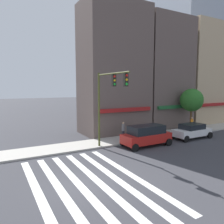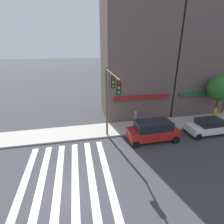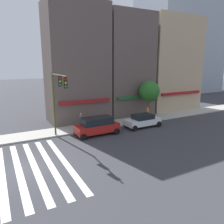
{
  "view_description": "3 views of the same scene",
  "coord_description": "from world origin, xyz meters",
  "px_view_note": "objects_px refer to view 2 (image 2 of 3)",
  "views": [
    {
      "loc": [
        -4.66,
        -11.17,
        5.51
      ],
      "look_at": [
        3.77,
        4.0,
        3.5
      ],
      "focal_mm": 35.0,
      "sensor_mm": 36.0,
      "label": 1
    },
    {
      "loc": [
        1.11,
        -8.74,
        8.72
      ],
      "look_at": [
        3.77,
        4.0,
        3.5
      ],
      "focal_mm": 28.0,
      "sensor_mm": 36.0,
      "label": 2
    },
    {
      "loc": [
        -1.51,
        -15.96,
        7.6
      ],
      "look_at": [
        10.39,
        6.0,
        2.0
      ],
      "focal_mm": 35.0,
      "sensor_mm": 36.0,
      "label": 3
    }
  ],
  "objects_px": {
    "fire_hydrant": "(149,126)",
    "street_tree": "(220,89)",
    "suv_red": "(153,130)",
    "pedestrian_grey_coat": "(135,118)",
    "pedestrian_orange_vest": "(214,115)",
    "sedan_white": "(209,126)",
    "traffic_signal": "(110,93)"
  },
  "relations": [
    {
      "from": "pedestrian_orange_vest",
      "to": "sedan_white",
      "type": "bearing_deg",
      "value": 178.03
    },
    {
      "from": "sedan_white",
      "to": "fire_hydrant",
      "type": "xyz_separation_m",
      "value": [
        -5.72,
        1.7,
        -0.23
      ]
    },
    {
      "from": "street_tree",
      "to": "sedan_white",
      "type": "bearing_deg",
      "value": -137.16
    },
    {
      "from": "pedestrian_orange_vest",
      "to": "pedestrian_grey_coat",
      "type": "height_order",
      "value": "same"
    },
    {
      "from": "suv_red",
      "to": "pedestrian_orange_vest",
      "type": "xyz_separation_m",
      "value": [
        8.25,
        1.88,
        0.04
      ]
    },
    {
      "from": "pedestrian_orange_vest",
      "to": "fire_hydrant",
      "type": "height_order",
      "value": "pedestrian_orange_vest"
    },
    {
      "from": "sedan_white",
      "to": "pedestrian_orange_vest",
      "type": "height_order",
      "value": "pedestrian_orange_vest"
    },
    {
      "from": "pedestrian_grey_coat",
      "to": "fire_hydrant",
      "type": "height_order",
      "value": "pedestrian_grey_coat"
    },
    {
      "from": "fire_hydrant",
      "to": "sedan_white",
      "type": "bearing_deg",
      "value": -16.54
    },
    {
      "from": "traffic_signal",
      "to": "street_tree",
      "type": "bearing_deg",
      "value": 12.18
    },
    {
      "from": "pedestrian_grey_coat",
      "to": "street_tree",
      "type": "distance_m",
      "value": 10.23
    },
    {
      "from": "traffic_signal",
      "to": "sedan_white",
      "type": "bearing_deg",
      "value": 0.24
    },
    {
      "from": "suv_red",
      "to": "street_tree",
      "type": "height_order",
      "value": "street_tree"
    },
    {
      "from": "pedestrian_grey_coat",
      "to": "traffic_signal",
      "type": "bearing_deg",
      "value": -67.19
    },
    {
      "from": "pedestrian_grey_coat",
      "to": "fire_hydrant",
      "type": "xyz_separation_m",
      "value": [
        1.1,
        -1.2,
        -0.46
      ]
    },
    {
      "from": "pedestrian_orange_vest",
      "to": "pedestrian_grey_coat",
      "type": "distance_m",
      "value": 9.04
    },
    {
      "from": "sedan_white",
      "to": "street_tree",
      "type": "xyz_separation_m",
      "value": [
        3.02,
        2.8,
        3.03
      ]
    },
    {
      "from": "pedestrian_grey_coat",
      "to": "fire_hydrant",
      "type": "distance_m",
      "value": 1.69
    },
    {
      "from": "traffic_signal",
      "to": "street_tree",
      "type": "xyz_separation_m",
      "value": [
        13.17,
        2.84,
        -0.99
      ]
    },
    {
      "from": "traffic_signal",
      "to": "sedan_white",
      "type": "relative_size",
      "value": 1.52
    },
    {
      "from": "pedestrian_orange_vest",
      "to": "pedestrian_grey_coat",
      "type": "xyz_separation_m",
      "value": [
        -8.99,
        1.02,
        0.0
      ]
    },
    {
      "from": "traffic_signal",
      "to": "pedestrian_grey_coat",
      "type": "bearing_deg",
      "value": 41.45
    },
    {
      "from": "fire_hydrant",
      "to": "street_tree",
      "type": "bearing_deg",
      "value": 7.17
    },
    {
      "from": "suv_red",
      "to": "pedestrian_grey_coat",
      "type": "height_order",
      "value": "suv_red"
    },
    {
      "from": "fire_hydrant",
      "to": "street_tree",
      "type": "relative_size",
      "value": 0.16
    },
    {
      "from": "traffic_signal",
      "to": "sedan_white",
      "type": "distance_m",
      "value": 10.92
    },
    {
      "from": "pedestrian_orange_vest",
      "to": "street_tree",
      "type": "relative_size",
      "value": 0.34
    },
    {
      "from": "suv_red",
      "to": "street_tree",
      "type": "distance_m",
      "value": 9.94
    },
    {
      "from": "traffic_signal",
      "to": "suv_red",
      "type": "height_order",
      "value": "traffic_signal"
    },
    {
      "from": "suv_red",
      "to": "pedestrian_orange_vest",
      "type": "bearing_deg",
      "value": 11.88
    },
    {
      "from": "suv_red",
      "to": "fire_hydrant",
      "type": "xyz_separation_m",
      "value": [
        0.37,
        1.7,
        -0.42
      ]
    },
    {
      "from": "traffic_signal",
      "to": "fire_hydrant",
      "type": "height_order",
      "value": "traffic_signal"
    }
  ]
}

